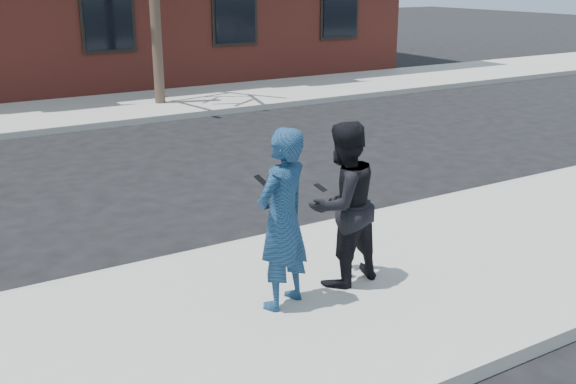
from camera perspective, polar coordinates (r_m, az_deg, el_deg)
ground at (r=6.52m, az=-12.90°, el=-12.99°), size 100.00×100.00×0.00m
near_sidewalk at (r=6.28m, az=-12.19°, el=-13.45°), size 50.00×3.50×0.15m
near_curb at (r=7.82m, az=-16.66°, el=-7.24°), size 50.00×0.10×0.15m
man_hoodie at (r=6.49m, az=-0.48°, el=-2.33°), size 0.77×0.64×1.81m
man_peacoat at (r=7.02m, az=4.65°, el=-1.04°), size 0.93×0.77×1.75m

